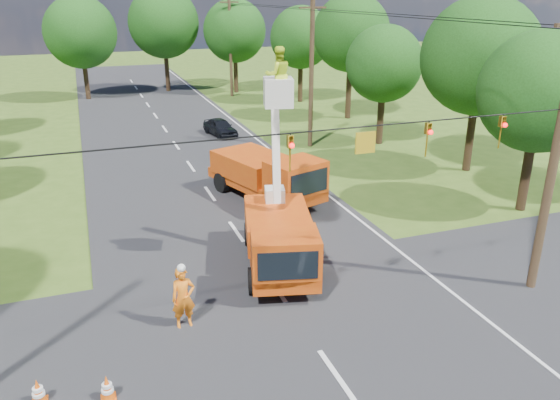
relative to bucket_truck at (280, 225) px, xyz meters
name	(u,v)px	position (x,y,z in m)	size (l,w,h in m)	color
ground	(191,167)	(-0.68, 13.63, -1.73)	(140.00, 140.00, 0.00)	#385519
road_main	(191,167)	(-0.68, 13.63, -1.73)	(12.00, 100.00, 0.06)	black
road_cross	(308,335)	(-0.68, -4.37, -1.73)	(56.00, 10.00, 0.07)	black
edge_line	(280,158)	(4.92, 13.63, -1.73)	(0.12, 90.00, 0.02)	silver
bucket_truck	(280,225)	(0.00, 0.00, 0.00)	(3.72, 6.50, 8.02)	#C14A0D
second_truck	(268,175)	(1.88, 6.90, -0.42)	(4.45, 7.14, 2.51)	#C14A0D
ground_worker	(183,298)	(-4.07, -2.65, -0.72)	(0.73, 0.48, 2.01)	#FF5915
distant_car	(220,127)	(2.84, 20.42, -1.11)	(1.45, 3.61, 1.23)	black
traffic_cone_2	(276,248)	(0.15, 0.87, -1.37)	(0.38, 0.38, 0.71)	#E2530B
traffic_cone_3	(296,208)	(2.44, 4.50, -1.37)	(0.38, 0.38, 0.71)	#E2530B
traffic_cone_4	(107,388)	(-6.52, -5.22, -1.37)	(0.38, 0.38, 0.71)	#E2530B
traffic_cone_5	(38,392)	(-8.15, -4.77, -1.37)	(0.38, 0.38, 0.71)	#E2530B
traffic_cone_7	(282,170)	(3.82, 10.15, -1.37)	(0.38, 0.38, 0.71)	#E2530B
pole_right_near	(557,146)	(7.82, -4.37, 3.38)	(1.80, 0.30, 10.00)	#4C3823
pole_right_mid	(311,69)	(7.82, 15.63, 3.38)	(1.80, 0.30, 10.00)	#4C3823
pole_right_far	(230,43)	(7.82, 35.63, 3.38)	(1.80, 0.30, 10.00)	#4C3823
signal_span	(386,140)	(1.55, -4.38, 4.15)	(18.00, 0.29, 1.07)	black
tree_right_a	(540,92)	(12.82, 1.63, 3.84)	(5.40, 5.40, 8.28)	#382616
tree_right_b	(480,56)	(14.32, 7.63, 4.71)	(6.40, 6.40, 9.65)	#382616
tree_right_c	(384,64)	(12.52, 14.63, 3.59)	(5.00, 5.00, 7.83)	#382616
tree_right_d	(351,33)	(14.12, 22.63, 4.95)	(6.00, 6.00, 9.70)	#382616
tree_right_e	(301,38)	(13.12, 30.63, 4.08)	(5.60, 5.60, 8.63)	#382616
tree_far_a	(80,32)	(-5.68, 38.63, 4.46)	(6.60, 6.60, 9.50)	#382616
tree_far_b	(164,23)	(2.32, 40.63, 5.08)	(7.00, 7.00, 10.32)	#382616
tree_far_c	(235,31)	(8.82, 37.63, 4.34)	(6.20, 6.20, 9.18)	#382616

